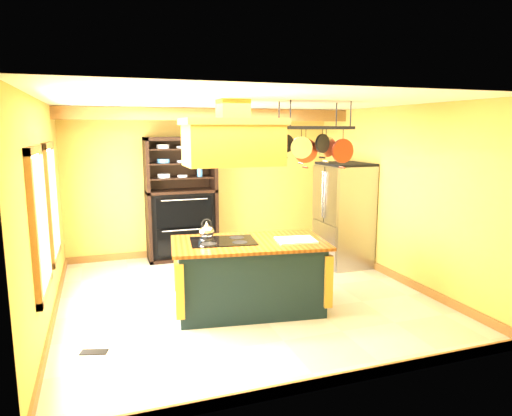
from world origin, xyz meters
TOP-DOWN VIEW (x-y plane):
  - floor at (0.00, 0.00)m, footprint 5.00×5.00m
  - ceiling at (0.00, 0.00)m, footprint 5.00×5.00m
  - wall_back at (0.00, 2.50)m, footprint 5.00×0.02m
  - wall_front at (0.00, -2.50)m, footprint 5.00×0.02m
  - wall_left at (-2.50, 0.00)m, footprint 0.02×5.00m
  - wall_right at (2.50, 0.00)m, footprint 0.02×5.00m
  - ceiling_beam at (0.00, 1.70)m, footprint 5.00×0.15m
  - window_near at (-2.47, -0.80)m, footprint 0.06×1.06m
  - window_far at (-2.47, 0.60)m, footprint 0.06×1.06m
  - kitchen_island at (-0.08, -0.48)m, footprint 2.10×1.36m
  - range_hood at (-0.28, -0.48)m, footprint 1.24×0.70m
  - pot_rack at (0.84, -0.48)m, footprint 1.03×0.47m
  - refrigerator at (2.10, 0.92)m, footprint 0.76×0.89m
  - hutch at (-0.48, 2.26)m, footprint 1.25×0.57m
  - floor_register at (-2.01, -1.07)m, footprint 0.30×0.19m

SIDE VIEW (x-z plane):
  - floor at x=0.00m, z-range 0.00..0.00m
  - floor_register at x=-2.01m, z-range 0.00..0.01m
  - kitchen_island at x=-0.08m, z-range -0.09..1.02m
  - refrigerator at x=2.10m, z-range -0.02..1.72m
  - hutch at x=-0.48m, z-range -0.24..1.97m
  - wall_back at x=0.00m, z-range 0.00..2.70m
  - wall_front at x=0.00m, z-range 0.00..2.70m
  - wall_left at x=-2.50m, z-range 0.00..2.70m
  - wall_right at x=2.50m, z-range 0.00..2.70m
  - window_near at x=-2.47m, z-range 0.62..2.18m
  - window_far at x=-2.47m, z-range 0.62..2.18m
  - range_hood at x=-0.28m, z-range 1.82..2.62m
  - pot_rack at x=0.84m, z-range 1.84..2.64m
  - ceiling_beam at x=0.00m, z-range 2.49..2.69m
  - ceiling at x=0.00m, z-range 2.70..2.70m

